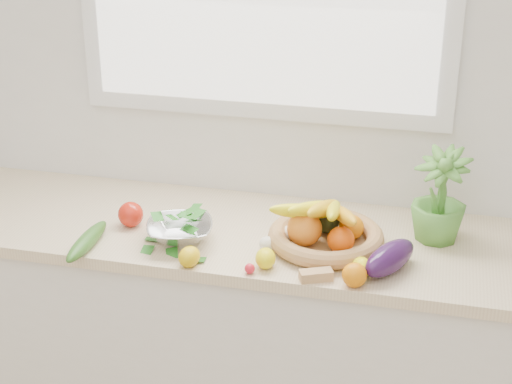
% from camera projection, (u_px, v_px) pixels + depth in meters
% --- Properties ---
extents(back_wall, '(4.50, 0.02, 2.70)m').
position_uv_depth(back_wall, '(264.00, 75.00, 2.71)').
color(back_wall, white).
rests_on(back_wall, ground).
extents(counter_cabinet, '(2.20, 0.58, 0.86)m').
position_uv_depth(counter_cabinet, '(244.00, 345.00, 2.82)').
color(counter_cabinet, silver).
rests_on(counter_cabinet, ground).
extents(countertop, '(2.24, 0.62, 0.04)m').
position_uv_depth(countertop, '(243.00, 234.00, 2.63)').
color(countertop, beige).
rests_on(countertop, counter_cabinet).
extents(orange_loose, '(0.09, 0.09, 0.07)m').
position_uv_depth(orange_loose, '(354.00, 275.00, 2.27)').
color(orange_loose, orange).
rests_on(orange_loose, countertop).
extents(lemon_a, '(0.07, 0.09, 0.06)m').
position_uv_depth(lemon_a, '(265.00, 258.00, 2.38)').
color(lemon_a, yellow).
rests_on(lemon_a, countertop).
extents(lemon_b, '(0.08, 0.09, 0.06)m').
position_uv_depth(lemon_b, '(189.00, 257.00, 2.39)').
color(lemon_b, '#E1B40C').
rests_on(lemon_b, countertop).
extents(lemon_c, '(0.08, 0.09, 0.06)m').
position_uv_depth(lemon_c, '(362.00, 267.00, 2.33)').
color(lemon_c, '#FFF30D').
rests_on(lemon_c, countertop).
extents(apple, '(0.11, 0.11, 0.09)m').
position_uv_depth(apple, '(131.00, 214.00, 2.63)').
color(apple, red).
rests_on(apple, countertop).
extents(ginger, '(0.11, 0.08, 0.03)m').
position_uv_depth(ginger, '(316.00, 275.00, 2.31)').
color(ginger, tan).
rests_on(ginger, countertop).
extents(garlic_a, '(0.06, 0.06, 0.04)m').
position_uv_depth(garlic_a, '(371.00, 256.00, 2.41)').
color(garlic_a, beige).
rests_on(garlic_a, countertop).
extents(garlic_b, '(0.06, 0.06, 0.05)m').
position_uv_depth(garlic_b, '(287.00, 234.00, 2.54)').
color(garlic_b, white).
rests_on(garlic_b, countertop).
extents(garlic_c, '(0.07, 0.07, 0.05)m').
position_uv_depth(garlic_c, '(268.00, 244.00, 2.48)').
color(garlic_c, silver).
rests_on(garlic_c, countertop).
extents(eggplant, '(0.19, 0.24, 0.09)m').
position_uv_depth(eggplant, '(390.00, 258.00, 2.35)').
color(eggplant, '#2C103C').
rests_on(eggplant, countertop).
extents(cucumber, '(0.05, 0.28, 0.05)m').
position_uv_depth(cucumber, '(87.00, 241.00, 2.49)').
color(cucumber, '#1D4E17').
rests_on(cucumber, countertop).
extents(radish, '(0.04, 0.04, 0.03)m').
position_uv_depth(radish, '(250.00, 269.00, 2.35)').
color(radish, red).
rests_on(radish, countertop).
extents(potted_herb, '(0.24, 0.24, 0.32)m').
position_uv_depth(potted_herb, '(440.00, 197.00, 2.50)').
color(potted_herb, '#4F8F34').
rests_on(potted_herb, countertop).
extents(fruit_basket, '(0.45, 0.45, 0.19)m').
position_uv_depth(fruit_basket, '(325.00, 231.00, 2.50)').
color(fruit_basket, '#B0804E').
rests_on(fruit_basket, countertop).
extents(colander_with_spinach, '(0.26, 0.26, 0.12)m').
position_uv_depth(colander_with_spinach, '(180.00, 226.00, 2.52)').
color(colander_with_spinach, white).
rests_on(colander_with_spinach, countertop).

